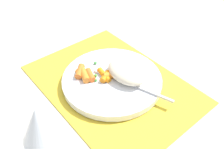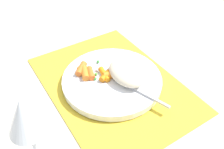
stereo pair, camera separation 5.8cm
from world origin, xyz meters
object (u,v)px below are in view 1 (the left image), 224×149
(carrot_portion, at_px, (94,74))
(wine_glass, at_px, (40,128))
(rice_mound, at_px, (126,72))
(fork, at_px, (124,82))
(plate, at_px, (112,80))

(carrot_portion, bearing_deg, wine_glass, 123.76)
(rice_mound, xyz_separation_m, fork, (-0.01, 0.02, -0.02))
(plate, relative_size, wine_glass, 1.53)
(rice_mound, relative_size, carrot_portion, 1.14)
(plate, height_order, carrot_portion, carrot_portion)
(rice_mound, height_order, fork, rice_mound)
(fork, height_order, wine_glass, wine_glass)
(carrot_portion, distance_m, fork, 0.08)
(rice_mound, bearing_deg, fork, 123.69)
(rice_mound, relative_size, fork, 0.53)
(carrot_portion, relative_size, fork, 0.47)
(rice_mound, distance_m, wine_glass, 0.28)
(carrot_portion, xyz_separation_m, fork, (-0.06, -0.04, -0.01))
(plate, height_order, wine_glass, wine_glass)
(plate, relative_size, fork, 1.22)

